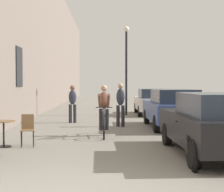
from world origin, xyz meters
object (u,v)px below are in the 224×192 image
(cafe_chair_mid_toward_street, at_px, (28,128))
(parked_car_third, at_px, (152,101))
(parked_car_second, at_px, (172,108))
(cyclist_on_bicycle, at_px, (104,112))
(pedestrian_near, at_px, (121,102))
(cafe_table_mid, at_px, (4,128))
(street_lamp, at_px, (126,59))
(pedestrian_mid, at_px, (73,102))
(parked_car_nearest, at_px, (213,123))
(parked_motorcycle, at_px, (191,145))

(cafe_chair_mid_toward_street, relative_size, parked_car_third, 0.22)
(parked_car_second, xyz_separation_m, parked_car_third, (-0.01, 6.07, -0.04))
(parked_car_third, bearing_deg, cyclist_on_bicycle, -107.86)
(cyclist_on_bicycle, xyz_separation_m, parked_car_third, (2.67, 8.28, -0.06))
(cyclist_on_bicycle, height_order, pedestrian_near, pedestrian_near)
(cafe_table_mid, distance_m, street_lamp, 11.00)
(cafe_table_mid, height_order, cafe_chair_mid_toward_street, cafe_chair_mid_toward_street)
(pedestrian_near, bearing_deg, street_lamp, 84.11)
(cafe_chair_mid_toward_street, relative_size, street_lamp, 0.18)
(cafe_chair_mid_toward_street, height_order, pedestrian_mid, pedestrian_mid)
(cafe_chair_mid_toward_street, bearing_deg, pedestrian_near, 58.28)
(pedestrian_near, relative_size, parked_car_nearest, 0.41)
(parked_car_second, relative_size, parked_car_third, 1.05)
(parked_car_third, bearing_deg, parked_car_nearest, -90.09)
(parked_motorcycle, bearing_deg, parked_car_second, 83.18)
(parked_motorcycle, bearing_deg, cafe_table_mid, 155.31)
(cyclist_on_bicycle, distance_m, pedestrian_near, 2.76)
(cafe_table_mid, bearing_deg, parked_car_second, 37.21)
(cafe_table_mid, bearing_deg, pedestrian_mid, 77.36)
(parked_car_second, bearing_deg, parked_car_third, 90.11)
(cafe_table_mid, xyz_separation_m, street_lamp, (3.99, 9.91, 2.59))
(cafe_chair_mid_toward_street, distance_m, parked_car_second, 6.30)
(cyclist_on_bicycle, bearing_deg, parked_car_third, 72.14)
(street_lamp, relative_size, parked_car_third, 1.19)
(pedestrian_mid, bearing_deg, parked_car_second, -25.54)
(street_lamp, bearing_deg, pedestrian_mid, -124.46)
(street_lamp, distance_m, parked_car_nearest, 11.59)
(cyclist_on_bicycle, height_order, parked_car_second, cyclist_on_bicycle)
(cafe_chair_mid_toward_street, bearing_deg, street_lamp, 71.22)
(cafe_chair_mid_toward_street, height_order, parked_motorcycle, cafe_chair_mid_toward_street)
(cafe_chair_mid_toward_street, distance_m, cyclist_on_bicycle, 2.84)
(parked_motorcycle, bearing_deg, street_lamp, 93.37)
(cafe_chair_mid_toward_street, height_order, parked_car_second, parked_car_second)
(cafe_chair_mid_toward_street, xyz_separation_m, parked_motorcycle, (4.06, -2.24, -0.11))
(parked_car_second, distance_m, parked_car_third, 6.07)
(parked_motorcycle, bearing_deg, parked_car_nearest, 48.06)
(pedestrian_mid, height_order, parked_motorcycle, pedestrian_mid)
(cafe_table_mid, xyz_separation_m, pedestrian_mid, (1.37, 6.09, 0.42))
(cafe_table_mid, height_order, street_lamp, street_lamp)
(cafe_chair_mid_toward_street, distance_m, pedestrian_mid, 6.08)
(cyclist_on_bicycle, xyz_separation_m, pedestrian_mid, (-1.41, 4.16, 0.14))
(parked_car_third, distance_m, parked_motorcycle, 12.39)
(pedestrian_near, bearing_deg, pedestrian_mid, 144.26)
(cafe_chair_mid_toward_street, relative_size, pedestrian_near, 0.50)
(street_lamp, height_order, parked_car_third, street_lamp)
(cyclist_on_bicycle, height_order, parked_car_nearest, cyclist_on_bicycle)
(parked_car_third, relative_size, parked_motorcycle, 1.92)
(cafe_table_mid, distance_m, parked_car_third, 11.57)
(cafe_table_mid, xyz_separation_m, pedestrian_near, (3.44, 4.60, 0.47))
(cafe_table_mid, relative_size, pedestrian_near, 0.41)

